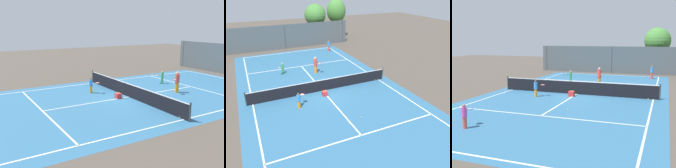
% 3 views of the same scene
% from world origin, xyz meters
% --- Properties ---
extents(ground_plane, '(80.00, 80.00, 0.00)m').
position_xyz_m(ground_plane, '(0.00, 0.00, 0.00)').
color(ground_plane, brown).
extents(court_surface, '(13.00, 25.00, 0.01)m').
position_xyz_m(court_surface, '(0.00, 0.00, 0.00)').
color(court_surface, teal).
rests_on(court_surface, ground_plane).
extents(tennis_net, '(11.90, 0.10, 1.10)m').
position_xyz_m(tennis_net, '(0.00, 0.00, 0.51)').
color(tennis_net, '#333833').
rests_on(tennis_net, ground_plane).
extents(player_0, '(0.66, 0.91, 1.66)m').
position_xyz_m(player_0, '(0.79, 3.96, 0.85)').
color(player_0, orange).
rests_on(player_0, ground_plane).
extents(player_1, '(0.74, 0.72, 1.19)m').
position_xyz_m(player_1, '(-2.47, -1.84, 0.62)').
color(player_1, orange).
rests_on(player_1, ground_plane).
extents(player_4, '(0.73, 0.73, 1.17)m').
position_xyz_m(player_4, '(-2.23, 5.07, 0.61)').
color(player_4, '#3FA559').
rests_on(player_4, ground_plane).
extents(ball_crate, '(0.39, 0.38, 0.43)m').
position_xyz_m(ball_crate, '(-0.13, -0.84, 0.18)').
color(ball_crate, red).
rests_on(ball_crate, ground_plane).
extents(tennis_ball_0, '(0.07, 0.07, 0.07)m').
position_xyz_m(tennis_ball_0, '(0.95, -4.73, 0.03)').
color(tennis_ball_0, '#CCE533').
rests_on(tennis_ball_0, ground_plane).
extents(tennis_ball_1, '(0.07, 0.07, 0.07)m').
position_xyz_m(tennis_ball_1, '(0.08, -0.39, 0.03)').
color(tennis_ball_1, '#CCE533').
rests_on(tennis_ball_1, ground_plane).
extents(tennis_ball_2, '(0.07, 0.07, 0.07)m').
position_xyz_m(tennis_ball_2, '(-2.52, 3.43, 0.03)').
color(tennis_ball_2, '#CCE533').
rests_on(tennis_ball_2, ground_plane).
extents(tennis_ball_3, '(0.07, 0.07, 0.07)m').
position_xyz_m(tennis_ball_3, '(-1.08, 10.74, 0.03)').
color(tennis_ball_3, '#CCE533').
rests_on(tennis_ball_3, ground_plane).
extents(tennis_ball_4, '(0.07, 0.07, 0.07)m').
position_xyz_m(tennis_ball_4, '(-3.35, 10.65, 0.03)').
color(tennis_ball_4, '#CCE533').
rests_on(tennis_ball_4, ground_plane).
extents(tennis_ball_5, '(0.07, 0.07, 0.07)m').
position_xyz_m(tennis_ball_5, '(5.17, -0.02, 0.03)').
color(tennis_ball_5, '#CCE533').
rests_on(tennis_ball_5, ground_plane).
extents(tennis_ball_6, '(0.07, 0.07, 0.07)m').
position_xyz_m(tennis_ball_6, '(3.76, 2.17, 0.03)').
color(tennis_ball_6, '#CCE533').
rests_on(tennis_ball_6, ground_plane).
extents(tennis_ball_7, '(0.07, 0.07, 0.07)m').
position_xyz_m(tennis_ball_7, '(-3.51, 2.44, 0.03)').
color(tennis_ball_7, '#CCE533').
rests_on(tennis_ball_7, ground_plane).
extents(tennis_ball_8, '(0.07, 0.07, 0.07)m').
position_xyz_m(tennis_ball_8, '(-5.33, 6.82, 0.03)').
color(tennis_ball_8, '#CCE533').
rests_on(tennis_ball_8, ground_plane).
extents(tennis_ball_9, '(0.07, 0.07, 0.07)m').
position_xyz_m(tennis_ball_9, '(2.39, 3.86, 0.03)').
color(tennis_ball_9, '#CCE533').
rests_on(tennis_ball_9, ground_plane).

